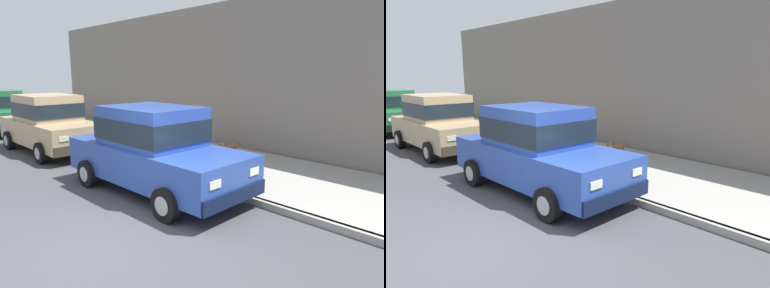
% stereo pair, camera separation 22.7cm
% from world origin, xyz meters
% --- Properties ---
extents(ground_plane, '(80.00, 80.00, 0.00)m').
position_xyz_m(ground_plane, '(0.00, 0.00, 0.00)').
color(ground_plane, '#424247').
extents(curb, '(0.16, 64.00, 0.14)m').
position_xyz_m(curb, '(3.20, 0.00, 0.07)').
color(curb, gray).
rests_on(curb, ground).
extents(sidewalk, '(3.60, 64.00, 0.14)m').
position_xyz_m(sidewalk, '(5.00, 0.00, 0.07)').
color(sidewalk, '#99968E').
rests_on(sidewalk, ground).
extents(car_blue_sedan, '(2.11, 4.64, 1.92)m').
position_xyz_m(car_blue_sedan, '(2.23, 1.44, 0.98)').
color(car_blue_sedan, '#28479E').
rests_on(car_blue_sedan, ground).
extents(car_tan_sedan, '(2.08, 4.62, 1.92)m').
position_xyz_m(car_tan_sedan, '(2.20, 7.12, 0.98)').
color(car_tan_sedan, tan).
rests_on(car_tan_sedan, ground).
extents(car_green_hatchback, '(2.00, 3.82, 1.88)m').
position_xyz_m(car_green_hatchback, '(2.14, 12.35, 0.98)').
color(car_green_hatchback, '#23663D').
rests_on(car_green_hatchback, ground).
extents(dog_brown, '(0.71, 0.39, 0.49)m').
position_xyz_m(dog_brown, '(5.73, 2.16, 0.43)').
color(dog_brown, brown).
rests_on(dog_brown, sidewalk).
extents(fire_hydrant, '(0.34, 0.24, 0.72)m').
position_xyz_m(fire_hydrant, '(3.65, 5.04, 0.48)').
color(fire_hydrant, gold).
rests_on(fire_hydrant, sidewalk).
extents(building_facade, '(0.50, 20.00, 4.97)m').
position_xyz_m(building_facade, '(7.10, 5.15, 2.48)').
color(building_facade, slate).
rests_on(building_facade, ground).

